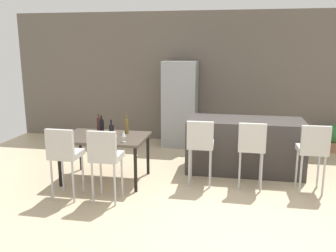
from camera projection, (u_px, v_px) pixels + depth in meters
The scene contains 18 objects.
ground_plane at pixel (221, 192), 5.44m from camera, with size 10.00×10.00×0.00m, color #C6B28E.
back_wall at pixel (229, 78), 7.96m from camera, with size 10.00×0.12×2.90m, color #665B51.
kitchen_island at pixel (244, 145), 6.26m from camera, with size 1.97×0.86×0.92m, color #383330.
bar_chair_left at pixel (200, 142), 5.55m from camera, with size 0.41×0.41×1.05m.
bar_chair_middle at pixel (252, 145), 5.41m from camera, with size 0.41×0.41×1.05m.
bar_chair_right at pixel (313, 148), 5.25m from camera, with size 0.41×0.41×1.05m.
dining_table at pixel (105, 140), 5.77m from camera, with size 1.34×0.91×0.74m.
dining_chair_near at pixel (64, 152), 5.04m from camera, with size 0.40×0.40×1.05m.
dining_chair_far at pixel (105, 154), 4.93m from camera, with size 0.40×0.40×1.05m.
wine_bottle_inner at pixel (112, 132), 5.54m from camera, with size 0.07×0.07×0.31m.
wine_bottle_corner at pixel (99, 124), 6.15m from camera, with size 0.07×0.07×0.28m.
wine_bottle_right at pixel (102, 126), 5.93m from camera, with size 0.08×0.08×0.30m.
wine_bottle_near at pixel (127, 126), 5.91m from camera, with size 0.06×0.06×0.32m.
wine_glass_left at pixel (124, 134), 5.38m from camera, with size 0.07×0.07×0.17m.
wine_glass_middle at pixel (101, 134), 5.38m from camera, with size 0.07×0.07×0.17m.
wine_glass_far at pixel (115, 134), 5.39m from camera, with size 0.07×0.07×0.17m.
refrigerator at pixel (180, 104), 7.84m from camera, with size 0.72×0.68×1.84m, color #939699.
potted_plant at pixel (333, 136), 7.39m from camera, with size 0.38×0.38×0.58m.
Camera 1 is at (0.13, -5.15, 2.16)m, focal length 38.45 mm.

